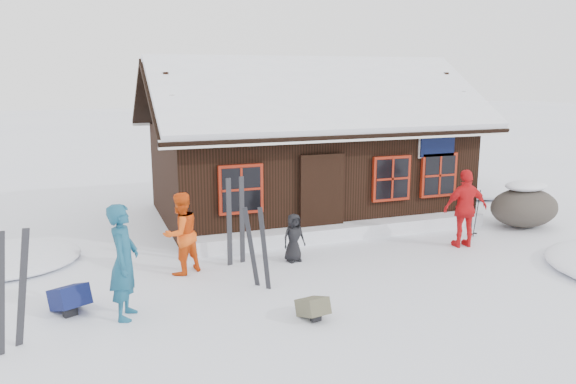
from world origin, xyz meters
The scene contains 15 objects.
ground centered at (0.00, 0.00, 0.00)m, with size 120.00×120.00×0.00m, color white.
mountain_hut centered at (1.50, 4.98, 1.58)m, with size 8.90×6.09×4.42m.
snow_drift centered at (1.50, 2.25, 0.17)m, with size 7.60×0.60×0.35m, color white.
snow_mounds centered at (1.65, 1.86, 0.00)m, with size 20.60×13.20×0.48m.
skier_teal centered at (-3.91, -0.66, 0.95)m, with size 0.70×0.46×1.91m, color navy.
skier_orange_left centered at (-2.70, 1.10, 0.82)m, with size 0.80×0.62×1.65m, color #E74F10.
skier_orange_right centered at (3.71, 0.66, 0.90)m, with size 1.06×0.44×1.80m, color red.
skier_crouched centered at (-0.35, 1.03, 0.52)m, with size 0.51×0.33×1.04m, color black.
boulder centered at (6.27, 1.57, 0.55)m, with size 1.85×1.38×1.08m.
ski_pair_left centered at (-5.50, -1.20, 0.86)m, with size 0.57×0.31×1.82m.
ski_pair_mid centered at (-1.49, -0.11, 0.74)m, with size 0.44×0.37×1.58m.
ski_pair_right centered at (-1.53, 1.30, 0.90)m, with size 0.41×0.15×1.90m.
ski_poles centered at (4.43, 1.23, 0.57)m, with size 0.22×0.11×1.22m.
backpack_blue centered at (-4.79, -0.13, 0.18)m, with size 0.49×0.65×0.35m, color #101748.
backpack_olive centered at (-1.07, -1.77, 0.14)m, with size 0.38×0.51×0.28m, color #504E39.
Camera 1 is at (-4.39, -9.64, 3.90)m, focal length 35.00 mm.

